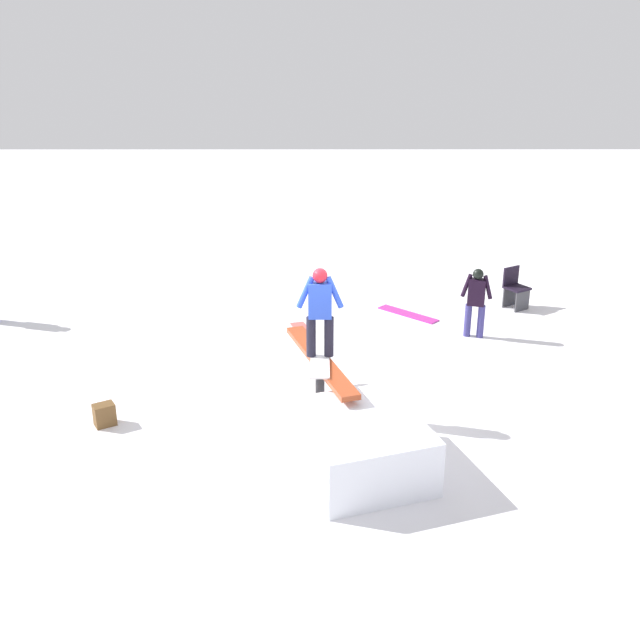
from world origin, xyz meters
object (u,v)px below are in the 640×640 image
at_px(loose_snowboard_magenta, 408,314).
at_px(backpack_on_snow, 104,415).
at_px(main_rider_on_rail, 320,315).
at_px(bystander_black, 476,299).
at_px(rail_feature, 320,366).
at_px(folding_chair, 515,289).
at_px(loose_snowboard_coral, 305,334).

relative_size(loose_snowboard_magenta, backpack_on_snow, 4.10).
bearing_deg(backpack_on_snow, loose_snowboard_magenta, 11.73).
height_order(main_rider_on_rail, bystander_black, main_rider_on_rail).
relative_size(rail_feature, loose_snowboard_magenta, 1.86).
bearing_deg(rail_feature, backpack_on_snow, 78.17).
height_order(main_rider_on_rail, backpack_on_snow, main_rider_on_rail).
height_order(loose_snowboard_magenta, folding_chair, folding_chair).
height_order(bystander_black, loose_snowboard_magenta, bystander_black).
distance_m(rail_feature, folding_chair, 6.32).
height_order(folding_chair, backpack_on_snow, folding_chair).
bearing_deg(folding_chair, bystander_black, -158.48).
height_order(rail_feature, backpack_on_snow, rail_feature).
relative_size(loose_snowboard_coral, backpack_on_snow, 3.78).
xyz_separation_m(loose_snowboard_coral, loose_snowboard_magenta, (1.12, -2.14, 0.00)).
bearing_deg(folding_chair, backpack_on_snow, -177.60).
xyz_separation_m(bystander_black, loose_snowboard_magenta, (1.20, 1.13, -0.76)).
xyz_separation_m(main_rider_on_rail, bystander_black, (3.09, -2.98, -0.84)).
height_order(bystander_black, backpack_on_snow, bystander_black).
xyz_separation_m(main_rider_on_rail, loose_snowboard_coral, (3.18, 0.29, -1.60)).
distance_m(rail_feature, main_rider_on_rail, 0.82).
bearing_deg(main_rider_on_rail, loose_snowboard_magenta, -22.93).
bearing_deg(backpack_on_snow, main_rider_on_rail, -24.44).
distance_m(main_rider_on_rail, folding_chair, 6.42).
height_order(rail_feature, loose_snowboard_magenta, rail_feature).
relative_size(main_rider_on_rail, loose_snowboard_coral, 1.16).
xyz_separation_m(bystander_black, loose_snowboard_coral, (0.09, 3.27, -0.76)).
bearing_deg(backpack_on_snow, rail_feature, -24.44).
distance_m(bystander_black, backpack_on_snow, 7.10).
distance_m(folding_chair, backpack_on_snow, 8.96).
xyz_separation_m(rail_feature, bystander_black, (3.09, -2.98, -0.02)).
distance_m(main_rider_on_rail, bystander_black, 4.37).
bearing_deg(loose_snowboard_magenta, bystander_black, 175.92).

